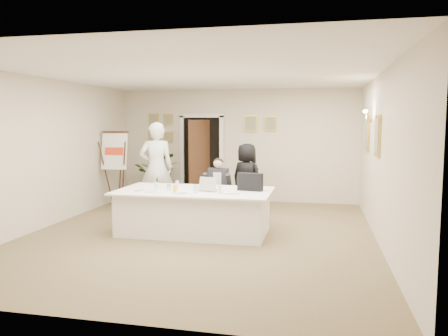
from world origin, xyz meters
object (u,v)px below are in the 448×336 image
standing_woman (247,178)px  steel_jug (169,187)px  laptop (209,183)px  laptop_bag (250,182)px  paper_stack (231,193)px  oj_glass (175,189)px  standing_man (156,168)px  conference_table (194,211)px  potted_palm (158,176)px  flip_chart (116,172)px  seated_man (218,188)px

standing_woman → steel_jug: standing_woman is taller
laptop → laptop_bag: bearing=23.6°
standing_woman → paper_stack: (0.09, -2.17, 0.02)m
oj_glass → steel_jug: oj_glass is taller
standing_man → oj_glass: (1.06, -1.88, -0.15)m
conference_table → oj_glass: 0.63m
paper_stack → steel_jug: (-1.16, 0.13, 0.04)m
paper_stack → conference_table: bearing=160.3°
paper_stack → steel_jug: bearing=173.6°
potted_palm → flip_chart: bearing=-120.0°
flip_chart → laptop: size_ratio=5.01×
standing_man → standing_woman: (1.93, 0.40, -0.23)m
flip_chart → laptop_bag: bearing=-28.7°
seated_man → potted_palm: (-2.03, 1.95, -0.03)m
laptop_bag → paper_stack: 0.49m
laptop → oj_glass: 0.63m
standing_man → laptop_bag: bearing=126.1°
laptop → standing_man: bearing=147.9°
laptop_bag → oj_glass: size_ratio=3.44×
standing_man → paper_stack: (2.02, -1.77, -0.20)m
seated_man → laptop: (0.12, -1.17, 0.28)m
laptop_bag → standing_man: bearing=159.3°
standing_man → steel_jug: bearing=94.9°
conference_table → standing_man: standing_man is taller
conference_table → seated_man: seated_man is taller
standing_woman → potted_palm: standing_woman is taller
laptop_bag → paper_stack: laptop_bag is taller
potted_palm → paper_stack: (2.59, -3.37, 0.18)m
standing_woman → standing_man: bearing=36.3°
laptop → standing_woman: bearing=91.4°
standing_man → conference_table: bearing=107.7°
flip_chart → standing_man: standing_man is taller
potted_palm → standing_woman: bearing=-25.6°
conference_table → steel_jug: bearing=-163.2°
laptop_bag → laptop: bearing=-157.9°
flip_chart → seated_man: bearing=-18.2°
paper_stack → seated_man: bearing=111.6°
potted_palm → laptop_bag: potted_palm is taller
steel_jug → flip_chart: bearing=133.5°
standing_woman → laptop: bearing=104.1°
potted_palm → laptop_bag: 4.13m
seated_man → standing_woman: 0.89m
conference_table → standing_woman: size_ratio=1.79×
standing_man → laptop: 2.19m
seated_man → steel_jug: bearing=-128.9°
seated_man → standing_woman: (0.47, 0.75, 0.13)m
conference_table → oj_glass: bearing=-121.8°
standing_woman → laptop: 1.96m
steel_jug → potted_palm: bearing=113.9°
standing_woman → potted_palm: 2.78m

